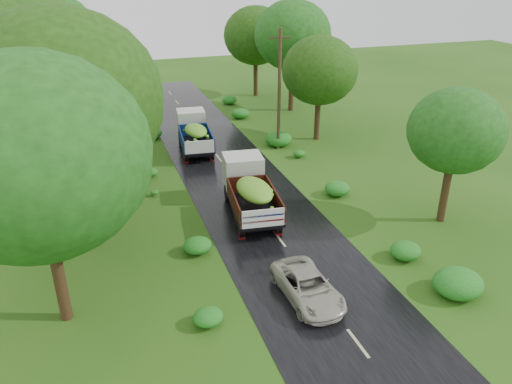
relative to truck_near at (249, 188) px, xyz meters
name	(u,v)px	position (x,y,z in m)	size (l,w,h in m)	color
ground	(358,344)	(0.52, -11.32, -1.51)	(120.00, 120.00, 0.00)	#224F11
road	(303,271)	(0.52, -6.32, -1.50)	(6.50, 80.00, 0.02)	black
road_lines	(295,259)	(0.52, -5.32, -1.49)	(0.12, 69.60, 0.00)	#BFB78C
truck_near	(249,188)	(0.00, 0.00, 0.00)	(2.98, 6.57, 2.67)	black
truck_far	(194,131)	(-0.70, 10.98, -0.09)	(2.68, 6.13, 2.50)	black
car	(308,287)	(-0.15, -8.24, -0.91)	(1.92, 4.16, 1.16)	#B7B4A2
utility_pole	(279,89)	(5.23, 9.12, 2.96)	(1.47, 0.62, 8.69)	#382616
trees_left	(50,72)	(-9.66, 8.78, 5.22)	(7.64, 35.06, 9.31)	black
trees_right	(305,55)	(9.36, 14.17, 4.33)	(4.94, 32.49, 8.45)	black
shrubs	(244,187)	(0.52, 2.68, -1.16)	(11.90, 44.00, 0.70)	#165F17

